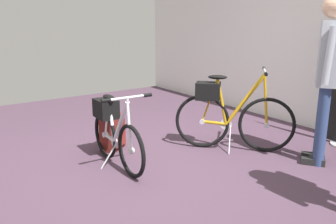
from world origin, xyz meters
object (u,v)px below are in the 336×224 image
(display_bike_left, at_px, (228,113))
(backpack_on_floor, at_px, (113,132))
(visitor_near_wall, at_px, (327,70))
(folding_bike_foreground, at_px, (114,129))

(display_bike_left, bearing_deg, backpack_on_floor, -125.60)
(display_bike_left, height_order, visitor_near_wall, visitor_near_wall)
(backpack_on_floor, bearing_deg, visitor_near_wall, 43.99)
(backpack_on_floor, bearing_deg, folding_bike_foreground, -24.97)
(folding_bike_foreground, xyz_separation_m, display_bike_left, (0.36, 1.31, 0.05))
(folding_bike_foreground, relative_size, display_bike_left, 1.10)
(display_bike_left, bearing_deg, folding_bike_foreground, -105.59)
(visitor_near_wall, relative_size, backpack_on_floor, 4.21)
(folding_bike_foreground, height_order, display_bike_left, display_bike_left)
(display_bike_left, xyz_separation_m, visitor_near_wall, (0.88, 0.50, 0.57))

